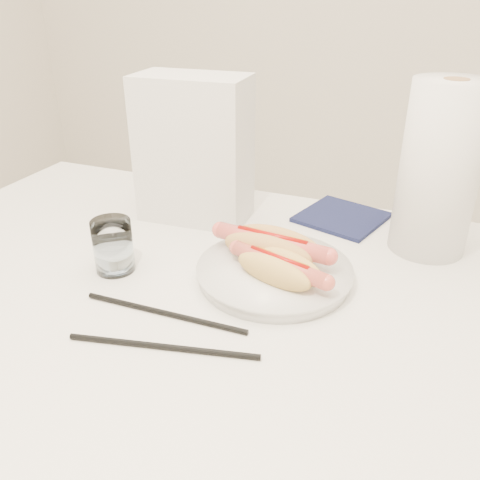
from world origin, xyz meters
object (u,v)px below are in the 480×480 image
at_px(table, 205,317).
at_px(plate, 274,274).
at_px(paper_towel_roll, 439,170).
at_px(hotdog_left, 272,247).
at_px(water_glass, 113,246).
at_px(napkin_box, 194,150).
at_px(hotdog_right, 279,268).

relative_size(table, plate, 5.10).
height_order(table, paper_towel_roll, paper_towel_roll).
relative_size(hotdog_left, water_glass, 2.18).
bearing_deg(napkin_box, hotdog_right, -43.46).
relative_size(plate, hotdog_left, 1.24).
height_order(plate, water_glass, water_glass).
height_order(hotdog_right, napkin_box, napkin_box).
relative_size(hotdog_right, paper_towel_roll, 0.56).
bearing_deg(plate, water_glass, -164.97).
bearing_deg(hotdog_left, water_glass, -152.53).
bearing_deg(table, paper_towel_roll, 39.65).
bearing_deg(plate, table, -149.45).
bearing_deg(water_glass, plate, 15.03).
relative_size(plate, napkin_box, 0.86).
bearing_deg(napkin_box, hotdog_left, -38.62).
bearing_deg(napkin_box, table, -64.85).
bearing_deg(plate, paper_towel_roll, 43.12).
distance_m(hotdog_left, water_glass, 0.25).
bearing_deg(paper_towel_roll, hotdog_right, -130.78).
distance_m(table, napkin_box, 0.32).
xyz_separation_m(water_glass, paper_towel_roll, (0.46, 0.27, 0.10)).
xyz_separation_m(hotdog_left, water_glass, (-0.24, -0.09, 0.00)).
height_order(hotdog_left, napkin_box, napkin_box).
bearing_deg(hotdog_right, paper_towel_roll, 66.44).
bearing_deg(hotdog_left, hotdog_right, -54.53).
relative_size(water_glass, paper_towel_roll, 0.30).
bearing_deg(hotdog_left, table, -129.53).
height_order(table, water_glass, water_glass).
bearing_deg(hotdog_right, table, -148.83).
distance_m(plate, water_glass, 0.26).
height_order(table, hotdog_right, hotdog_right).
relative_size(hotdog_left, paper_towel_roll, 0.66).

